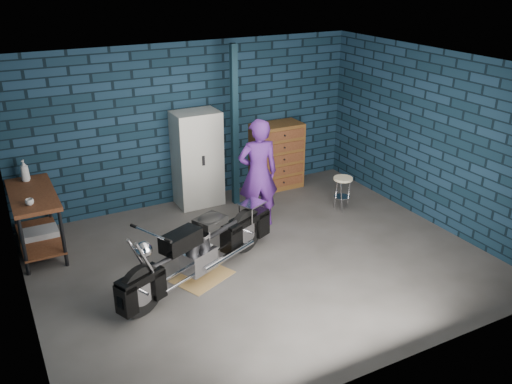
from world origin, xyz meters
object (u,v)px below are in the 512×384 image
workbench (37,222)px  locker (197,159)px  motorcycle (201,244)px  person (258,173)px  storage_bin (41,239)px  tool_chest (277,156)px  shop_stool (342,194)px

workbench → locker: 2.73m
motorcycle → person: person is taller
motorcycle → workbench: bearing=111.3°
storage_bin → tool_chest: (4.19, 0.44, 0.45)m
storage_bin → motorcycle: bearing=-45.5°
workbench → person: bearing=-12.6°
storage_bin → shop_stool: 4.76m
workbench → storage_bin: workbench is taller
workbench → tool_chest: 4.24m
motorcycle → person: (1.39, 1.05, 0.36)m
motorcycle → person: 1.78m
locker → tool_chest: 1.56m
tool_chest → workbench: bearing=-173.5°
workbench → motorcycle: motorcycle is taller
workbench → person: (3.18, -0.71, 0.41)m
locker → shop_stool: size_ratio=2.80×
tool_chest → motorcycle: bearing=-137.2°
locker → tool_chest: locker is taller
workbench → shop_stool: 4.77m
storage_bin → shop_stool: bearing=-11.2°
workbench → locker: (2.66, 0.48, 0.36)m
storage_bin → shop_stool: size_ratio=0.84×
person → locker: person is taller
motorcycle → storage_bin: (-1.77, 1.80, -0.35)m
shop_stool → motorcycle: bearing=-163.1°
person → tool_chest: bearing=-119.8°
tool_chest → shop_stool: bearing=-70.8°
person → storage_bin: 3.33m
motorcycle → tool_chest: 3.30m
motorcycle → shop_stool: 3.03m
person → tool_chest: 1.60m
storage_bin → locker: (2.64, 0.44, 0.66)m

